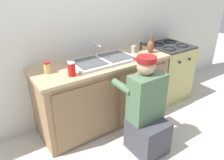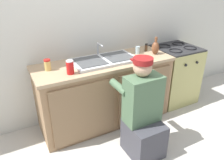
% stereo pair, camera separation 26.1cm
% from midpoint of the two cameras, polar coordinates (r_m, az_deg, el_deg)
% --- Properties ---
extents(ground_plane, '(12.00, 12.00, 0.00)m').
position_cam_midpoint_polar(ground_plane, '(2.91, 3.59, -13.12)').
color(ground_plane, beige).
extents(back_wall, '(6.00, 0.10, 2.50)m').
position_cam_midpoint_polar(back_wall, '(2.89, -2.61, 14.34)').
color(back_wall, silver).
rests_on(back_wall, ground_plane).
extents(counter_cabinet, '(1.71, 0.62, 0.82)m').
position_cam_midpoint_polar(counter_cabinet, '(2.88, 0.81, -3.55)').
color(counter_cabinet, '#997551').
rests_on(counter_cabinet, ground_plane).
extents(countertop, '(1.75, 0.62, 0.04)m').
position_cam_midpoint_polar(countertop, '(2.70, 0.78, 4.49)').
color(countertop, tan).
rests_on(countertop, counter_cabinet).
extents(sink_double_basin, '(0.80, 0.44, 0.19)m').
position_cam_midpoint_polar(sink_double_basin, '(2.69, 0.76, 5.26)').
color(sink_double_basin, silver).
rests_on(sink_double_basin, countertop).
extents(stove_range, '(0.61, 0.62, 0.88)m').
position_cam_midpoint_polar(stove_range, '(3.54, 17.80, 1.45)').
color(stove_range, tan).
rests_on(stove_range, ground_plane).
extents(plumber_person, '(0.42, 0.61, 1.10)m').
position_cam_midpoint_polar(plumber_person, '(2.40, 11.19, -9.41)').
color(plumber_person, '#3F3F47').
rests_on(plumber_person, ground_plane).
extents(soda_cup_red, '(0.08, 0.08, 0.15)m').
position_cam_midpoint_polar(soda_cup_red, '(2.34, -7.79, 3.25)').
color(soda_cup_red, red).
rests_on(soda_cup_red, countertop).
extents(water_glass, '(0.06, 0.06, 0.10)m').
position_cam_midpoint_polar(water_glass, '(3.00, 9.18, 7.71)').
color(water_glass, '#ADC6CC').
rests_on(water_glass, countertop).
extents(condiment_jar, '(0.07, 0.07, 0.13)m').
position_cam_midpoint_polar(condiment_jar, '(2.49, -13.66, 3.81)').
color(condiment_jar, '#DBB760').
rests_on(condiment_jar, countertop).
extents(spice_bottle_pepper, '(0.04, 0.04, 0.10)m').
position_cam_midpoint_polar(spice_bottle_pepper, '(3.12, 11.30, 8.30)').
color(spice_bottle_pepper, '#513823').
rests_on(spice_bottle_pepper, countertop).
extents(vase_decorative, '(0.10, 0.10, 0.23)m').
position_cam_midpoint_polar(vase_decorative, '(3.01, 13.74, 8.21)').
color(vase_decorative, brown).
rests_on(vase_decorative, countertop).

